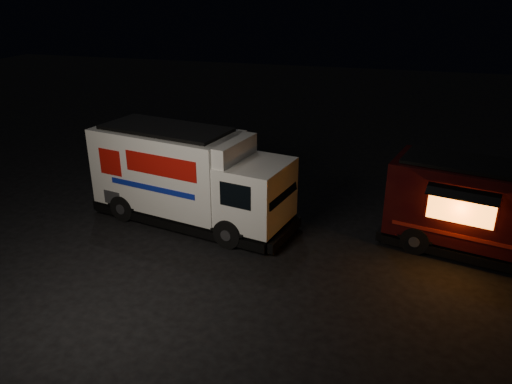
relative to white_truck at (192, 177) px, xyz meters
name	(u,v)px	position (x,y,z in m)	size (l,w,h in m)	color
ground	(237,267)	(2.51, -2.63, -1.68)	(80.00, 80.00, 0.00)	black
white_truck	(192,177)	(0.00, 0.00, 0.00)	(7.39, 2.52, 3.35)	white
red_truck	(490,211)	(9.70, 0.32, -0.21)	(6.30, 2.32, 2.93)	#370C0A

